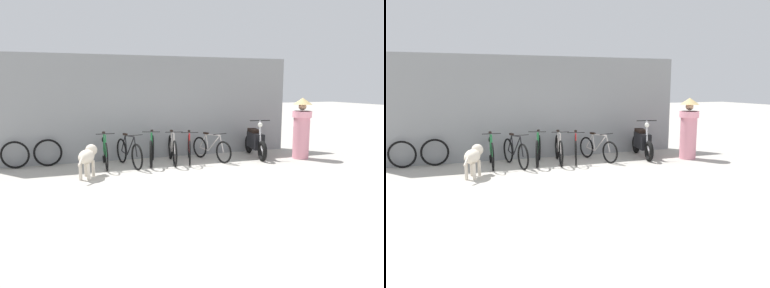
% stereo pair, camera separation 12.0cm
% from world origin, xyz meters
% --- Properties ---
extents(ground_plane, '(60.00, 60.00, 0.00)m').
position_xyz_m(ground_plane, '(0.00, 0.00, 0.00)').
color(ground_plane, '#ADA89E').
extents(shop_wall_back, '(8.83, 0.20, 2.93)m').
position_xyz_m(shop_wall_back, '(0.00, 3.05, 1.47)').
color(shop_wall_back, gray).
rests_on(shop_wall_back, ground).
extents(bicycle_0, '(0.46, 1.73, 0.93)m').
position_xyz_m(bicycle_0, '(-1.46, 2.19, 0.38)').
color(bicycle_0, black).
rests_on(bicycle_0, ground).
extents(bicycle_1, '(0.48, 1.70, 0.88)m').
position_xyz_m(bicycle_1, '(-0.86, 2.04, 0.36)').
color(bicycle_1, black).
rests_on(bicycle_1, ground).
extents(bicycle_2, '(0.59, 1.64, 0.93)m').
position_xyz_m(bicycle_2, '(-0.22, 2.14, 0.38)').
color(bicycle_2, black).
rests_on(bicycle_2, ground).
extents(bicycle_3, '(0.49, 1.71, 0.91)m').
position_xyz_m(bicycle_3, '(0.34, 2.06, 0.37)').
color(bicycle_3, black).
rests_on(bicycle_3, ground).
extents(bicycle_4, '(0.65, 1.69, 0.88)m').
position_xyz_m(bicycle_4, '(0.83, 2.08, 0.36)').
color(bicycle_4, black).
rests_on(bicycle_4, ground).
extents(bicycle_5, '(0.59, 1.59, 0.80)m').
position_xyz_m(bicycle_5, '(1.47, 2.00, 0.33)').
color(bicycle_5, black).
rests_on(bicycle_5, ground).
extents(motorcycle, '(0.63, 1.86, 1.13)m').
position_xyz_m(motorcycle, '(2.89, 2.01, 0.44)').
color(motorcycle, black).
rests_on(motorcycle, ground).
extents(stray_dog, '(0.60, 1.05, 0.73)m').
position_xyz_m(stray_dog, '(-1.98, 1.20, 0.50)').
color(stray_dog, beige).
rests_on(stray_dog, ground).
extents(person_in_robes, '(0.72, 0.72, 1.75)m').
position_xyz_m(person_in_robes, '(4.02, 1.36, 0.91)').
color(person_in_robes, pink).
rests_on(person_in_robes, ground).
extents(spare_tire_left, '(0.72, 0.09, 0.72)m').
position_xyz_m(spare_tire_left, '(-2.85, 2.79, 0.36)').
color(spare_tire_left, black).
rests_on(spare_tire_left, ground).
extents(spare_tire_right, '(0.71, 0.15, 0.71)m').
position_xyz_m(spare_tire_right, '(-3.63, 2.79, 0.36)').
color(spare_tire_right, black).
rests_on(spare_tire_right, ground).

